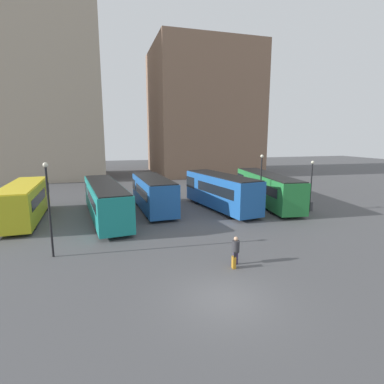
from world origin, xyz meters
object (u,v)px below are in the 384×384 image
Objects in this scene: bus_3 at (220,190)px; traveler at (236,248)px; lamp_post_2 at (261,179)px; suitcase at (234,262)px; bus_2 at (153,193)px; lamp_post_1 at (49,202)px; bus_1 at (105,199)px; bus_4 at (266,188)px; lamp_post_0 at (311,182)px; bus_0 at (24,201)px; trash_bin at (310,206)px.

bus_3 reaches higher than traveler.
lamp_post_2 reaches higher than traveler.
lamp_post_2 is (6.98, 9.85, 2.85)m from suitcase.
bus_2 is 1.69× the size of lamp_post_1.
bus_1 reaches higher than suitcase.
lamp_post_2 reaches higher than suitcase.
bus_4 is (16.06, 0.97, 0.08)m from bus_1.
traveler is 14.60m from lamp_post_0.
bus_4 is (22.56, -0.22, 0.07)m from bus_0.
bus_4 is at bearing -30.52° from traveler.
bus_2 is 0.89× the size of bus_3.
lamp_post_0 is (13.84, -4.75, 1.17)m from bus_2.
lamp_post_1 is 6.50× the size of trash_bin.
lamp_post_0 is at bearing -134.04° from trash_bin.
lamp_post_0 is at bearing -47.29° from traveler.
bus_2 is at bearing 15.16° from traveler.
bus_1 is 14.01m from suitcase.
lamp_post_2 is at bearing -30.03° from traveler.
trash_bin is at bearing -104.93° from bus_1.
traveler is at bearing -125.38° from lamp_post_2.
bus_1 is 16.09m from bus_4.
bus_2 is at bearing 69.06° from bus_3.
bus_0 is 0.79× the size of bus_4.
bus_3 is 11.11× the size of suitcase.
lamp_post_0 is (18.23, -3.16, 1.21)m from bus_1.
lamp_post_2 is at bearing -145.32° from bus_3.
bus_0 is 18.65m from traveler.
lamp_post_0 is 0.86× the size of lamp_post_1.
bus_2 is 14.96m from trash_bin.
bus_0 is 0.96× the size of bus_3.
lamp_post_1 is (-21.29, -4.80, 0.40)m from lamp_post_0.
bus_2 is 11.69m from bus_4.
traveler is 11.77m from lamp_post_2.
lamp_post_2 reaches higher than bus_2.
lamp_post_2 reaches higher than bus_4.
bus_1 is 4.66m from bus_2.
bus_2 is 5.85× the size of traveler.
bus_4 is (11.68, -0.61, 0.04)m from bus_2.
traveler is 0.33× the size of lamp_post_0.
bus_1 is at bearing 170.15° from lamp_post_0.
lamp_post_2 is (13.41, -2.52, 1.52)m from bus_1.
trash_bin is (18.66, -2.72, -1.23)m from bus_1.
traveler is (-9.34, -12.92, -0.79)m from bus_4.
bus_2 is 1.73× the size of lamp_post_2.
bus_0 is at bearing 97.00° from bus_4.
lamp_post_0 is (7.54, -3.46, 1.05)m from bus_3.
bus_2 is 0.74× the size of bus_4.
lamp_post_2 is (-2.65, -3.49, 1.44)m from bus_4.
lamp_post_0 is (11.50, 8.78, 1.92)m from traveler.
bus_3 reaches higher than bus_0.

